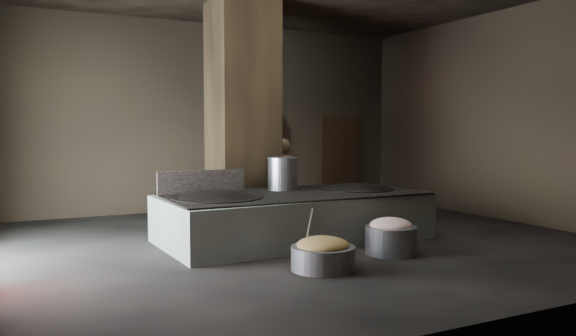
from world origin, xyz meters
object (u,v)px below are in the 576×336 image
hearth_platform (294,217)px  stock_pot (283,174)px  cook (281,180)px  veg_basin (323,258)px  meat_basin (391,240)px  wok_left (217,203)px  wok_right (357,193)px

hearth_platform → stock_pot: (0.05, 0.55, 0.73)m
hearth_platform → cook: size_ratio=2.63×
veg_basin → stock_pot: bearing=75.5°
veg_basin → meat_basin: bearing=14.5°
wok_left → wok_right: size_ratio=1.07×
wok_left → veg_basin: 2.27m
veg_basin → meat_basin: 1.50m
stock_pot → meat_basin: size_ratio=0.75×
wok_left → stock_pot: size_ratio=2.42×
hearth_platform → meat_basin: bearing=-66.7°
cook → meat_basin: (0.11, -3.69, -0.66)m
hearth_platform → meat_basin: hearth_platform is taller
meat_basin → veg_basin: bearing=-165.5°
hearth_platform → wok_right: wok_right is taller
hearth_platform → wok_right: bearing=-0.1°
meat_basin → stock_pot: bearing=108.7°
wok_left → cook: 2.96m
wok_left → meat_basin: bearing=-36.3°
wok_left → cook: (2.16, 2.02, 0.13)m
hearth_platform → wok_left: 1.49m
wok_right → meat_basin: wok_right is taller
wok_right → hearth_platform: bearing=-177.9°
veg_basin → meat_basin: (1.45, 0.37, 0.05)m
cook → veg_basin: size_ratio=1.96×
hearth_platform → wok_left: (-1.45, -0.05, 0.35)m
wok_left → stock_pot: bearing=21.8°
wok_left → meat_basin: size_ratio=1.82×
stock_pot → meat_basin: (0.77, -2.27, -0.91)m
wok_left → veg_basin: (0.82, -2.04, -0.58)m
cook → wok_left: bearing=53.0°
wok_left → stock_pot: stock_pot is taller
wok_right → stock_pot: 1.44m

